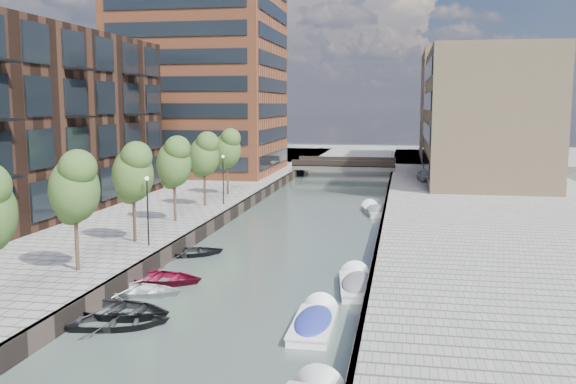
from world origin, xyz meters
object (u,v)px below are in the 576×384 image
(tree_6, at_px, (227,148))
(motorboat_4, at_px, (374,210))
(tree_2, at_px, (74,185))
(motorboat_3, at_px, (315,322))
(bridge, at_px, (345,165))
(tree_5, at_px, (204,154))
(sloop_0, at_px, (119,327))
(sloop_2, at_px, (159,283))
(sloop_3, at_px, (138,295))
(sloop_4, at_px, (190,255))
(car, at_px, (425,175))
(tree_3, at_px, (133,171))
(motorboat_1, at_px, (357,284))
(sloop_1, at_px, (119,316))
(tree_4, at_px, (174,161))

(tree_6, distance_m, motorboat_4, 14.70)
(tree_2, relative_size, motorboat_3, 1.25)
(motorboat_4, bearing_deg, bridge, 100.38)
(tree_5, distance_m, sloop_0, 26.69)
(sloop_2, relative_size, sloop_3, 1.09)
(sloop_0, distance_m, sloop_4, 12.94)
(motorboat_4, distance_m, car, 16.67)
(tree_3, distance_m, motorboat_1, 15.36)
(sloop_2, distance_m, car, 42.70)
(tree_3, xyz_separation_m, sloop_1, (3.79, -10.48, -5.31))
(motorboat_4, bearing_deg, tree_6, 171.64)
(motorboat_1, bearing_deg, sloop_1, -148.25)
(bridge, xyz_separation_m, tree_4, (-8.50, -40.00, 3.92))
(tree_4, distance_m, car, 33.63)
(tree_5, height_order, car, tree_5)
(tree_4, height_order, sloop_2, tree_4)
(tree_4, bearing_deg, motorboat_3, -54.10)
(sloop_4, distance_m, motorboat_3, 14.79)
(sloop_0, bearing_deg, tree_2, 24.34)
(tree_2, distance_m, tree_6, 28.00)
(bridge, bearing_deg, sloop_1, -94.68)
(motorboat_1, bearing_deg, tree_5, 127.16)
(sloop_3, bearing_deg, motorboat_1, -78.16)
(tree_5, bearing_deg, sloop_4, -76.49)
(sloop_1, relative_size, motorboat_1, 0.95)
(tree_3, bearing_deg, motorboat_1, -17.11)
(sloop_1, bearing_deg, tree_3, 23.47)
(tree_2, distance_m, motorboat_1, 15.01)
(sloop_4, bearing_deg, motorboat_4, -54.14)
(sloop_0, distance_m, sloop_1, 1.44)
(tree_5, xyz_separation_m, sloop_1, (3.79, -24.48, -5.31))
(tree_5, distance_m, sloop_4, 14.30)
(tree_3, height_order, car, tree_3)
(sloop_3, distance_m, motorboat_3, 9.64)
(tree_5, distance_m, car, 28.09)
(tree_2, distance_m, sloop_0, 8.40)
(sloop_2, bearing_deg, motorboat_4, -22.34)
(sloop_1, distance_m, sloop_4, 11.59)
(tree_2, distance_m, sloop_1, 7.39)
(sloop_0, relative_size, sloop_3, 0.99)
(tree_4, relative_size, sloop_3, 1.39)
(tree_3, distance_m, sloop_2, 8.17)
(sloop_4, relative_size, motorboat_1, 0.84)
(motorboat_4, bearing_deg, motorboat_3, -92.16)
(tree_3, bearing_deg, tree_5, 90.00)
(sloop_3, bearing_deg, tree_4, 8.57)
(bridge, relative_size, sloop_0, 3.07)
(sloop_1, bearing_deg, bridge, -1.10)
(motorboat_1, height_order, car, car)
(bridge, xyz_separation_m, motorboat_1, (5.34, -51.26, -1.19))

